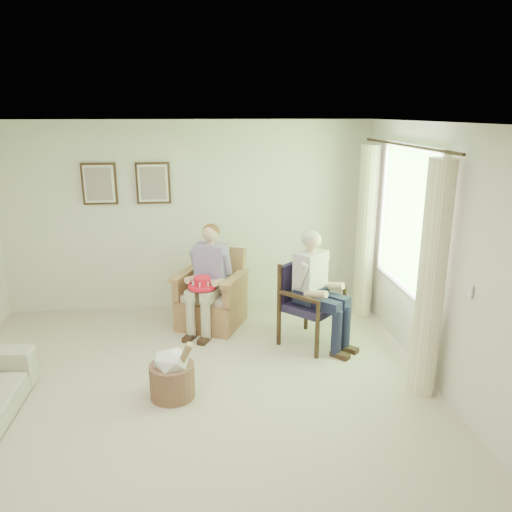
# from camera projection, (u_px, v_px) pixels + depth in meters

# --- Properties ---
(floor) EXTENTS (5.50, 5.50, 0.00)m
(floor) POSITION_uv_depth(u_px,v_px,m) (187.00, 416.00, 4.58)
(floor) COLOR #C2B69C
(floor) RESTS_ON ground
(back_wall) EXTENTS (5.00, 0.04, 2.60)m
(back_wall) POSITION_uv_depth(u_px,v_px,m) (189.00, 217.00, 6.85)
(back_wall) COLOR silver
(back_wall) RESTS_ON ground
(right_wall) EXTENTS (0.04, 5.50, 2.60)m
(right_wall) POSITION_uv_depth(u_px,v_px,m) (462.00, 273.00, 4.47)
(right_wall) COLOR silver
(right_wall) RESTS_ON ground
(ceiling) EXTENTS (5.00, 5.50, 0.02)m
(ceiling) POSITION_uv_depth(u_px,v_px,m) (174.00, 124.00, 3.86)
(ceiling) COLOR white
(ceiling) RESTS_ON back_wall
(window) EXTENTS (0.13, 2.50, 1.63)m
(window) POSITION_uv_depth(u_px,v_px,m) (408.00, 215.00, 5.54)
(window) COLOR #2D6B23
(window) RESTS_ON right_wall
(curtain_left) EXTENTS (0.34, 0.34, 2.30)m
(curtain_left) POSITION_uv_depth(u_px,v_px,m) (431.00, 281.00, 4.71)
(curtain_left) COLOR #F3E9BE
(curtain_left) RESTS_ON ground
(curtain_right) EXTENTS (0.34, 0.34, 2.30)m
(curtain_right) POSITION_uv_depth(u_px,v_px,m) (366.00, 233.00, 6.58)
(curtain_right) COLOR #F3E9BE
(curtain_right) RESTS_ON ground
(framed_print_left) EXTENTS (0.45, 0.05, 0.55)m
(framed_print_left) POSITION_uv_depth(u_px,v_px,m) (99.00, 184.00, 6.56)
(framed_print_left) COLOR #382114
(framed_print_left) RESTS_ON back_wall
(framed_print_right) EXTENTS (0.45, 0.05, 0.55)m
(framed_print_right) POSITION_uv_depth(u_px,v_px,m) (153.00, 183.00, 6.63)
(framed_print_right) COLOR #382114
(framed_print_right) RESTS_ON back_wall
(wicker_armchair) EXTENTS (0.77, 0.77, 0.99)m
(wicker_armchair) POSITION_uv_depth(u_px,v_px,m) (211.00, 301.00, 6.50)
(wicker_armchair) COLOR #B67D56
(wicker_armchair) RESTS_ON ground
(wood_armchair) EXTENTS (0.63, 0.59, 0.97)m
(wood_armchair) POSITION_uv_depth(u_px,v_px,m) (310.00, 299.00, 5.99)
(wood_armchair) COLOR black
(wood_armchair) RESTS_ON ground
(person_wicker) EXTENTS (0.40, 0.63, 1.33)m
(person_wicker) POSITION_uv_depth(u_px,v_px,m) (210.00, 271.00, 6.24)
(person_wicker) COLOR #BCB597
(person_wicker) RESTS_ON ground
(person_dark) EXTENTS (0.40, 0.63, 1.37)m
(person_dark) POSITION_uv_depth(u_px,v_px,m) (314.00, 282.00, 5.76)
(person_dark) COLOR #1A1C39
(person_dark) RESTS_ON ground
(red_hat) EXTENTS (0.34, 0.34, 0.14)m
(red_hat) POSITION_uv_depth(u_px,v_px,m) (202.00, 284.00, 6.09)
(red_hat) COLOR red
(red_hat) RESTS_ON person_wicker
(hatbox) EXTENTS (0.57, 0.57, 0.64)m
(hatbox) POSITION_uv_depth(u_px,v_px,m) (172.00, 373.00, 4.84)
(hatbox) COLOR #AF7A5F
(hatbox) RESTS_ON ground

